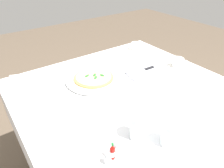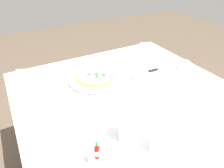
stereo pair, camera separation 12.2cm
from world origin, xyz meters
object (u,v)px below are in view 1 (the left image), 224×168
at_px(water_glass_center_back, 171,135).
at_px(hot_sauce_bottle, 112,152).
at_px(pizza, 94,77).
at_px(water_glass_back_corner, 138,128).
at_px(dinner_knife, 143,70).
at_px(napkin_folded, 143,72).
at_px(pepper_shaker, 117,148).
at_px(coffee_cup_near_left, 178,63).
at_px(menu_card, 19,79).
at_px(pizza_plate, 94,79).
at_px(coffee_cup_left_edge, 135,47).
at_px(salt_shaker, 108,159).

bearing_deg(water_glass_center_back, hot_sauce_bottle, -18.34).
bearing_deg(pizza, water_glass_center_back, 89.44).
relative_size(water_glass_back_corner, dinner_knife, 0.59).
bearing_deg(water_glass_center_back, napkin_folded, -122.57).
relative_size(dinner_knife, pepper_shaker, 3.48).
bearing_deg(coffee_cup_near_left, hot_sauce_bottle, 23.61).
xyz_separation_m(napkin_folded, menu_card, (0.70, -0.35, 0.02)).
bearing_deg(coffee_cup_near_left, dinner_knife, -15.48).
xyz_separation_m(pizza_plate, coffee_cup_left_edge, (-0.53, -0.22, 0.02)).
height_order(pizza_plate, coffee_cup_near_left, coffee_cup_near_left).
bearing_deg(coffee_cup_near_left, water_glass_center_back, 36.88).
distance_m(napkin_folded, pepper_shaker, 0.68).
xyz_separation_m(dinner_knife, salt_shaker, (0.59, 0.44, 0.00)).
distance_m(water_glass_center_back, salt_shaker, 0.27).
xyz_separation_m(coffee_cup_left_edge, coffee_cup_near_left, (-0.04, 0.40, 0.00)).
height_order(pizza, pepper_shaker, pepper_shaker).
bearing_deg(pizza_plate, dinner_knife, 160.64).
height_order(pizza_plate, water_glass_back_corner, water_glass_back_corner).
height_order(coffee_cup_near_left, napkin_folded, coffee_cup_near_left).
relative_size(pizza_plate, pizza, 1.41).
height_order(pizza_plate, hot_sauce_bottle, hot_sauce_bottle).
distance_m(pizza_plate, menu_card, 0.46).
relative_size(napkin_folded, dinner_knife, 1.22).
bearing_deg(menu_card, dinner_knife, 175.15).
xyz_separation_m(hot_sauce_bottle, pepper_shaker, (-0.03, -0.01, -0.01)).
distance_m(napkin_folded, dinner_knife, 0.01).
distance_m(coffee_cup_left_edge, napkin_folded, 0.39).
relative_size(coffee_cup_left_edge, water_glass_center_back, 1.20).
height_order(coffee_cup_left_edge, pepper_shaker, coffee_cup_left_edge).
bearing_deg(pizza, salt_shaker, 63.79).
relative_size(coffee_cup_near_left, water_glass_back_corner, 1.13).
xyz_separation_m(pizza, salt_shaker, (0.27, 0.55, 0.00)).
bearing_deg(coffee_cup_near_left, pepper_shaker, 23.75).
bearing_deg(coffee_cup_near_left, pizza, -17.63).
bearing_deg(napkin_folded, menu_card, -17.13).
height_order(pizza_plate, pepper_shaker, pepper_shaker).
distance_m(pizza_plate, napkin_folded, 0.34).
bearing_deg(napkin_folded, dinner_knife, 6.34).
height_order(pizza, hot_sauce_bottle, hot_sauce_bottle).
bearing_deg(menu_card, water_glass_center_back, 135.74).
relative_size(water_glass_center_back, hot_sauce_bottle, 1.33).
distance_m(coffee_cup_near_left, hot_sauce_bottle, 0.89).
distance_m(pizza, water_glass_center_back, 0.62).
bearing_deg(hot_sauce_bottle, pizza_plate, -114.19).
xyz_separation_m(water_glass_back_corner, menu_card, (0.30, -0.75, -0.02)).
distance_m(pizza, dinner_knife, 0.33).
bearing_deg(coffee_cup_near_left, pizza_plate, -17.63).
bearing_deg(menu_card, pizza_plate, 169.78).
bearing_deg(salt_shaker, pizza_plate, -116.19).
distance_m(pizza, salt_shaker, 0.61).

